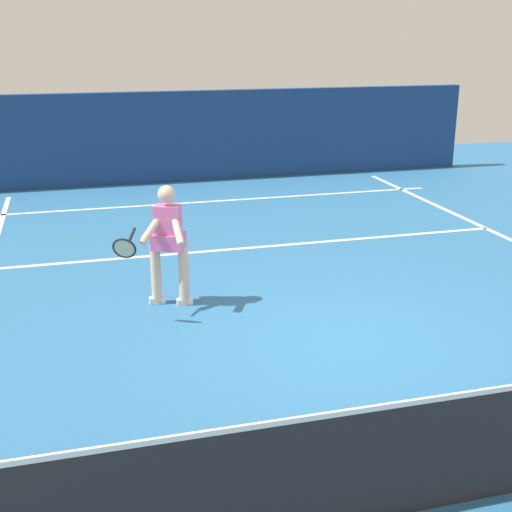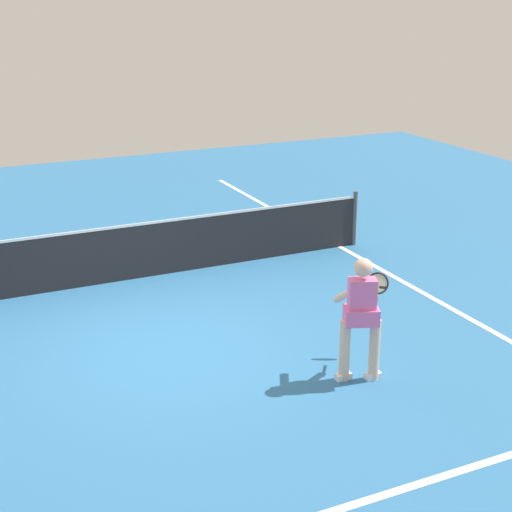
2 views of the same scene
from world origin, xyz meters
The scene contains 6 objects.
ground_plane centered at (0.00, 0.00, 0.00)m, with size 24.69×24.69×0.00m, color teal.
court_back_wall centered at (0.00, -9.20, 1.03)m, with size 13.35×0.24×2.06m, color navy.
baseline_marking centered at (0.00, -7.00, 0.00)m, with size 9.35×0.10×0.01m, color white.
service_line_marking centered at (0.00, -3.72, 0.00)m, with size 8.35×0.10×0.01m, color white.
court_net centered at (0.00, 2.76, 0.47)m, with size 9.03×0.08×1.01m.
tennis_player centered at (1.78, -1.67, 0.85)m, with size 1.01×0.85×1.55m.
Camera 1 is at (2.86, 6.46, 3.33)m, focal length 47.94 mm.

